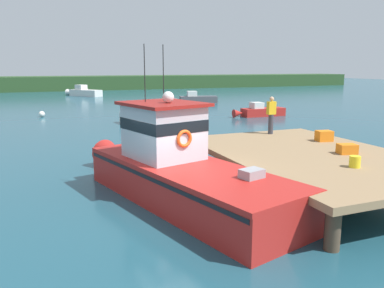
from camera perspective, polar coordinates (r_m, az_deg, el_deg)
The scene contains 14 objects.
ground_plane at distance 11.90m, azimuth -1.84°, elevation -8.83°, with size 200.00×200.00×0.00m, color #1E4C5B.
dock at distance 13.90m, azimuth 17.09°, elevation -1.75°, with size 6.00×9.00×1.20m.
main_fishing_boat at distance 12.10m, azimuth -2.52°, elevation -3.49°, with size 4.57×9.93×4.80m.
crate_stack_near_edge at distance 16.17m, azimuth 18.92°, elevation 1.14°, with size 0.60×0.44×0.41m, color orange.
crate_stack_mid_dock at distance 14.10m, azimuth 21.91°, elevation -0.68°, with size 0.60×0.44×0.33m, color orange.
bait_bucket at distance 12.29m, azimuth 22.90°, elevation -2.41°, with size 0.32×0.32×0.34m, color yellow.
deckhand_by_the_boat at distance 17.21m, azimuth 11.60°, elevation 4.31°, with size 0.36×0.22×1.63m.
moored_boat_near_channel at distance 44.54m, azimuth 0.46°, elevation 6.68°, with size 5.38×2.28×1.34m.
moored_boat_off_the_point at distance 57.10m, azimuth -15.72°, elevation 7.37°, with size 4.74×5.58×1.56m.
moored_boat_far_right at distance 32.98m, azimuth 9.96°, elevation 4.76°, with size 4.64×1.18×1.18m.
moored_boat_far_left at distance 27.05m, azimuth -7.51°, elevation 3.59°, with size 1.95×5.70×1.43m.
mooring_buoy_spare_mooring at distance 34.32m, azimuth -21.28°, elevation 4.14°, with size 0.49×0.49×0.49m, color silver.
mooring_buoy_inshore at distance 36.60m, azimuth 1.60°, elevation 5.29°, with size 0.47×0.47×0.47m, color red.
far_shoreline at distance 72.67m, azimuth -18.89°, elevation 8.48°, with size 120.00×8.00×2.40m, color #284723.
Camera 1 is at (-3.77, -10.51, 4.11)m, focal length 36.15 mm.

